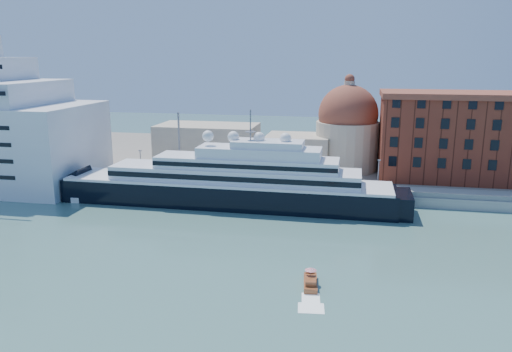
# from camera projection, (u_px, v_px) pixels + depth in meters

# --- Properties ---
(ground) EXTENTS (400.00, 400.00, 0.00)m
(ground) POSITION_uv_depth(u_px,v_px,m) (222.00, 240.00, 95.67)
(ground) COLOR #39645E
(ground) RESTS_ON ground
(quay) EXTENTS (180.00, 10.00, 2.50)m
(quay) POSITION_uv_depth(u_px,v_px,m) (256.00, 189.00, 127.77)
(quay) COLOR gray
(quay) RESTS_ON ground
(land) EXTENTS (260.00, 72.00, 2.00)m
(land) POSITION_uv_depth(u_px,v_px,m) (280.00, 158.00, 166.89)
(land) COLOR slate
(land) RESTS_ON ground
(quay_fence) EXTENTS (180.00, 0.10, 1.20)m
(quay_fence) POSITION_uv_depth(u_px,v_px,m) (253.00, 186.00, 123.04)
(quay_fence) COLOR slate
(quay_fence) RESTS_ON quay
(superyacht) EXTENTS (88.72, 12.30, 26.52)m
(superyacht) POSITION_uv_depth(u_px,v_px,m) (216.00, 185.00, 117.95)
(superyacht) COLOR black
(superyacht) RESTS_ON ground
(service_barge) EXTENTS (11.77, 5.13, 2.56)m
(service_barge) POSITION_uv_depth(u_px,v_px,m) (98.00, 199.00, 120.81)
(service_barge) COLOR white
(service_barge) RESTS_ON ground
(water_taxi) EXTENTS (2.67, 6.29, 2.90)m
(water_taxi) POSITION_uv_depth(u_px,v_px,m) (310.00, 282.00, 76.60)
(water_taxi) COLOR brown
(water_taxi) RESTS_ON ground
(warehouse) EXTENTS (43.00, 19.00, 23.25)m
(warehouse) POSITION_uv_depth(u_px,v_px,m) (462.00, 136.00, 132.04)
(warehouse) COLOR maroon
(warehouse) RESTS_ON land
(church) EXTENTS (66.00, 18.00, 25.50)m
(church) POSITION_uv_depth(u_px,v_px,m) (293.00, 138.00, 146.86)
(church) COLOR beige
(church) RESTS_ON land
(lamp_posts) EXTENTS (120.80, 2.40, 18.00)m
(lamp_posts) POSITION_uv_depth(u_px,v_px,m) (206.00, 155.00, 126.50)
(lamp_posts) COLOR slate
(lamp_posts) RESTS_ON quay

